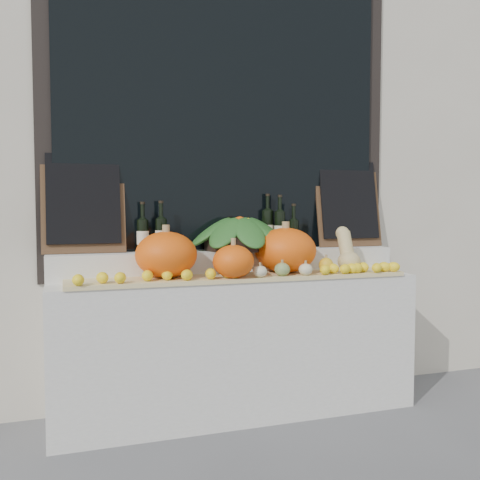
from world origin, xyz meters
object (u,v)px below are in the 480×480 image
at_px(produce_bowl, 240,234).
at_px(wine_bottle_tall, 268,229).
at_px(pumpkin_left, 166,255).
at_px(butternut_squash, 347,253).
at_px(pumpkin_right, 286,250).

height_order(produce_bowl, wine_bottle_tall, wine_bottle_tall).
distance_m(pumpkin_left, butternut_squash, 1.18).
bearing_deg(butternut_squash, pumpkin_left, 177.55).
bearing_deg(pumpkin_right, produce_bowl, 140.17).
bearing_deg(pumpkin_right, wine_bottle_tall, 94.49).
relative_size(pumpkin_left, butternut_squash, 1.26).
height_order(pumpkin_right, wine_bottle_tall, wine_bottle_tall).
relative_size(pumpkin_left, wine_bottle_tall, 0.98).
distance_m(pumpkin_left, wine_bottle_tall, 0.82).
bearing_deg(pumpkin_left, pumpkin_right, 1.14).
bearing_deg(pumpkin_left, butternut_squash, -2.45).
height_order(pumpkin_right, butternut_squash, butternut_squash).
bearing_deg(butternut_squash, wine_bottle_tall, 142.18).
distance_m(pumpkin_left, produce_bowl, 0.58).
bearing_deg(wine_bottle_tall, produce_bowl, -164.03).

